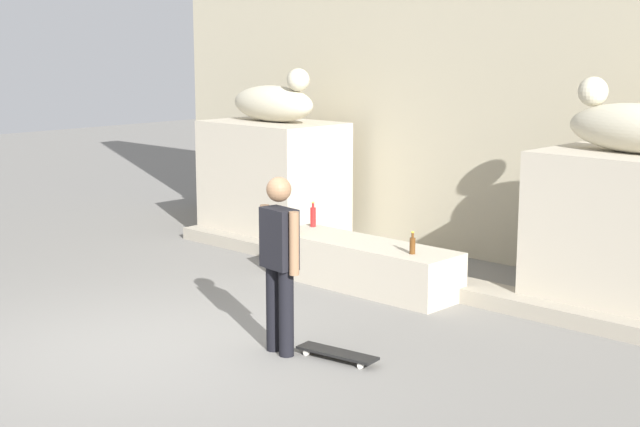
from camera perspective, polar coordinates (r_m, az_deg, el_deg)
ground_plane at (r=8.92m, az=-10.59°, el=-8.36°), size 40.00×40.00×0.00m
facade_wall at (r=12.48m, az=10.25°, el=11.77°), size 11.39×0.60×6.30m
pedestal_left at (r=13.42m, az=-2.91°, el=2.04°), size 1.93×1.32×1.73m
pedestal_right at (r=10.24m, az=18.72°, el=-1.24°), size 1.93×1.32×1.73m
statue_reclining_left at (r=13.27m, az=-2.86°, el=6.93°), size 1.63×0.64×0.78m
statue_reclining_right at (r=10.10m, az=18.94°, el=5.17°), size 1.65×0.74×0.78m
ledge_block at (r=10.86m, az=2.71°, el=-3.20°), size 2.45×0.73×0.55m
skater at (r=8.45m, az=-2.54°, el=-2.73°), size 0.54×0.25×1.67m
skateboard at (r=8.50m, az=1.08°, el=-8.68°), size 0.82×0.31×0.08m
bottle_orange at (r=11.27m, az=-1.54°, el=-0.68°), size 0.08×0.08×0.27m
bottle_red at (r=11.64m, az=-0.43°, el=-0.18°), size 0.07×0.07×0.32m
bottle_brown at (r=10.22m, az=5.77°, el=-1.96°), size 0.07×0.07×0.25m
stair_step at (r=11.26m, az=4.26°, el=-3.72°), size 7.39×0.50×0.17m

